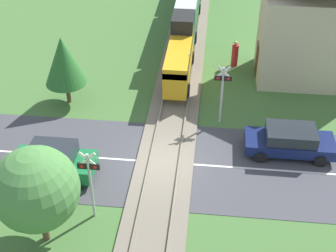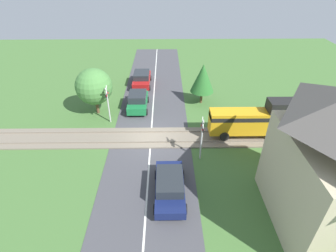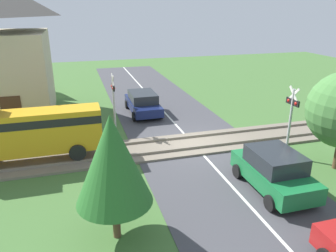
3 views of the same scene
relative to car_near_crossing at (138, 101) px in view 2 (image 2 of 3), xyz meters
name	(u,v)px [view 2 (image 2 of 3)]	position (x,y,z in m)	size (l,w,h in m)	color
ground_plane	(151,138)	(5.03, 1.44, -0.84)	(60.00, 60.00, 0.00)	#426B33
road_surface	(151,138)	(5.03, 1.44, -0.83)	(48.00, 6.40, 0.02)	#424247
track_bed	(151,138)	(5.03, 1.44, -0.77)	(2.80, 48.00, 0.24)	#756B5B
car_near_crossing	(138,101)	(0.00, 0.00, 0.00)	(3.83, 1.96, 1.64)	#197038
car_far_side	(170,186)	(11.06, 2.88, -0.08)	(4.37, 1.96, 1.46)	#141E4C
car_behind_queue	(142,79)	(-5.42, 0.00, -0.02)	(4.15, 2.04, 1.57)	#A81919
crossing_signal_west_approach	(108,100)	(2.43, -2.32, 1.37)	(0.90, 0.18, 3.47)	#B7B7B7
crossing_signal_east_approach	(202,134)	(7.63, 5.20, 1.37)	(0.90, 0.18, 3.47)	#B7B7B7
station_building	(331,167)	(13.01, 10.77, 3.14)	(6.93, 4.54, 8.14)	#C6B793
pedestrian_by_station	(295,156)	(8.45, 11.78, -0.04)	(0.43, 0.43, 1.75)	#B2282D
tree_roadside_hedge	(203,78)	(-1.13, 6.31, 1.83)	(2.32, 2.32, 4.07)	brown
tree_beyond_track	(94,87)	(0.80, -3.77, 1.89)	(3.31, 3.31, 4.39)	brown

